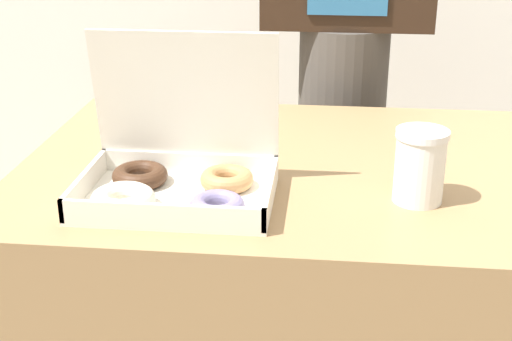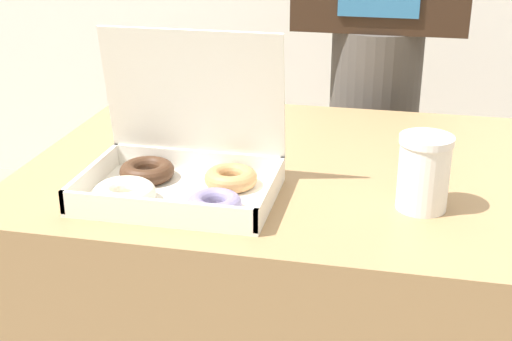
{
  "view_description": "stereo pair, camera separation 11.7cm",
  "coord_description": "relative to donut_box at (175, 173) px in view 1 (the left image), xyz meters",
  "views": [
    {
      "loc": [
        -0.01,
        -1.28,
        1.21
      ],
      "look_at": [
        -0.13,
        -0.2,
        0.77
      ],
      "focal_mm": 50.0,
      "sensor_mm": 36.0,
      "label": 1
    },
    {
      "loc": [
        0.11,
        -1.26,
        1.21
      ],
      "look_at": [
        -0.13,
        -0.2,
        0.77
      ],
      "focal_mm": 50.0,
      "sensor_mm": 36.0,
      "label": 2
    }
  ],
  "objects": [
    {
      "name": "person_customer",
      "position": [
        0.29,
        0.78,
        0.14
      ],
      "size": [
        0.43,
        0.24,
        1.64
      ],
      "color": "#4C4742",
      "rests_on": "ground_plane"
    },
    {
      "name": "table",
      "position": [
        0.27,
        0.19,
        -0.4
      ],
      "size": [
        1.19,
        0.76,
        0.7
      ],
      "color": "#99754C",
      "rests_on": "ground_plane"
    },
    {
      "name": "donut_box",
      "position": [
        0.0,
        0.0,
        0.0
      ],
      "size": [
        0.33,
        0.25,
        0.27
      ],
      "color": "white",
      "rests_on": "table"
    },
    {
      "name": "coffee_cup",
      "position": [
        0.41,
        0.03,
        0.02
      ],
      "size": [
        0.09,
        0.09,
        0.13
      ],
      "color": "white",
      "rests_on": "table"
    }
  ]
}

